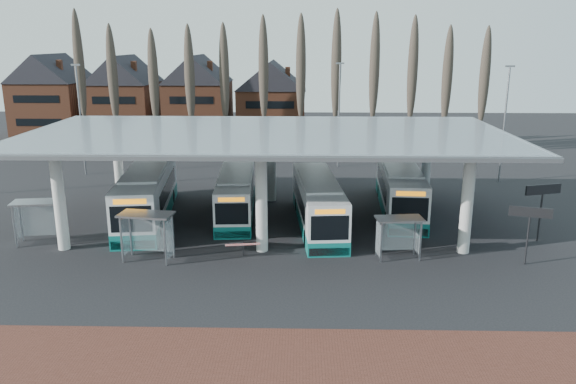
{
  "coord_description": "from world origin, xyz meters",
  "views": [
    {
      "loc": [
        2.31,
        -29.09,
        12.19
      ],
      "look_at": [
        1.45,
        7.0,
        2.43
      ],
      "focal_mm": 35.0,
      "sensor_mm": 36.0,
      "label": 1
    }
  ],
  "objects_px": {
    "bus_2": "(318,204)",
    "bus_1": "(236,194)",
    "bus_3": "(400,189)",
    "shelter_2": "(398,228)",
    "shelter_0": "(39,212)",
    "bus_0": "(148,195)",
    "shelter_1": "(148,226)"
  },
  "relations": [
    {
      "from": "bus_2",
      "to": "bus_3",
      "type": "relative_size",
      "value": 0.96
    },
    {
      "from": "bus_1",
      "to": "bus_2",
      "type": "xyz_separation_m",
      "value": [
        5.84,
        -2.59,
        0.08
      ]
    },
    {
      "from": "bus_0",
      "to": "shelter_0",
      "type": "distance_m",
      "value": 7.47
    },
    {
      "from": "shelter_1",
      "to": "bus_0",
      "type": "bearing_deg",
      "value": 113.25
    },
    {
      "from": "bus_1",
      "to": "bus_3",
      "type": "bearing_deg",
      "value": 2.29
    },
    {
      "from": "shelter_0",
      "to": "bus_3",
      "type": "bearing_deg",
      "value": 9.42
    },
    {
      "from": "bus_1",
      "to": "bus_3",
      "type": "xyz_separation_m",
      "value": [
        11.99,
        1.24,
        0.15
      ]
    },
    {
      "from": "bus_2",
      "to": "shelter_2",
      "type": "bearing_deg",
      "value": -57.39
    },
    {
      "from": "shelter_0",
      "to": "shelter_2",
      "type": "relative_size",
      "value": 1.12
    },
    {
      "from": "bus_1",
      "to": "bus_2",
      "type": "relative_size",
      "value": 0.94
    },
    {
      "from": "bus_0",
      "to": "bus_1",
      "type": "xyz_separation_m",
      "value": [
        6.13,
        1.2,
        -0.24
      ]
    },
    {
      "from": "bus_1",
      "to": "shelter_0",
      "type": "bearing_deg",
      "value": -154.5
    },
    {
      "from": "bus_1",
      "to": "shelter_2",
      "type": "xyz_separation_m",
      "value": [
        10.29,
        -8.37,
        0.33
      ]
    },
    {
      "from": "bus_2",
      "to": "shelter_1",
      "type": "distance_m",
      "value": 11.76
    },
    {
      "from": "bus_0",
      "to": "shelter_0",
      "type": "xyz_separation_m",
      "value": [
        -5.36,
        -5.19,
        0.28
      ]
    },
    {
      "from": "bus_2",
      "to": "shelter_2",
      "type": "relative_size",
      "value": 4.3
    },
    {
      "from": "bus_3",
      "to": "shelter_0",
      "type": "bearing_deg",
      "value": -158.18
    },
    {
      "from": "bus_3",
      "to": "shelter_2",
      "type": "distance_m",
      "value": 9.77
    },
    {
      "from": "shelter_1",
      "to": "bus_3",
      "type": "bearing_deg",
      "value": 40.67
    },
    {
      "from": "bus_2",
      "to": "shelter_2",
      "type": "xyz_separation_m",
      "value": [
        4.45,
        -5.79,
        0.25
      ]
    },
    {
      "from": "bus_2",
      "to": "shelter_1",
      "type": "xyz_separation_m",
      "value": [
        -9.86,
        -6.4,
        0.5
      ]
    },
    {
      "from": "bus_0",
      "to": "bus_2",
      "type": "xyz_separation_m",
      "value": [
        11.97,
        -1.38,
        -0.16
      ]
    },
    {
      "from": "bus_1",
      "to": "bus_0",
      "type": "bearing_deg",
      "value": -172.5
    },
    {
      "from": "shelter_0",
      "to": "shelter_2",
      "type": "distance_m",
      "value": 21.86
    },
    {
      "from": "bus_2",
      "to": "bus_3",
      "type": "xyz_separation_m",
      "value": [
        6.15,
        3.83,
        0.07
      ]
    },
    {
      "from": "shelter_0",
      "to": "bus_1",
      "type": "bearing_deg",
      "value": 20.52
    },
    {
      "from": "bus_3",
      "to": "shelter_2",
      "type": "xyz_separation_m",
      "value": [
        -1.7,
        -9.62,
        0.18
      ]
    },
    {
      "from": "bus_0",
      "to": "bus_2",
      "type": "distance_m",
      "value": 12.05
    },
    {
      "from": "bus_1",
      "to": "shelter_2",
      "type": "bearing_deg",
      "value": -42.77
    },
    {
      "from": "bus_0",
      "to": "bus_1",
      "type": "height_order",
      "value": "bus_0"
    },
    {
      "from": "bus_2",
      "to": "bus_1",
      "type": "bearing_deg",
      "value": 151.18
    },
    {
      "from": "shelter_0",
      "to": "shelter_1",
      "type": "xyz_separation_m",
      "value": [
        7.46,
        -2.59,
        0.06
      ]
    }
  ]
}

